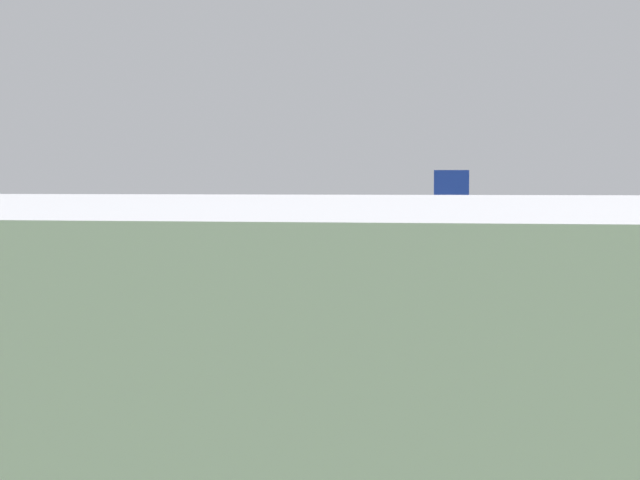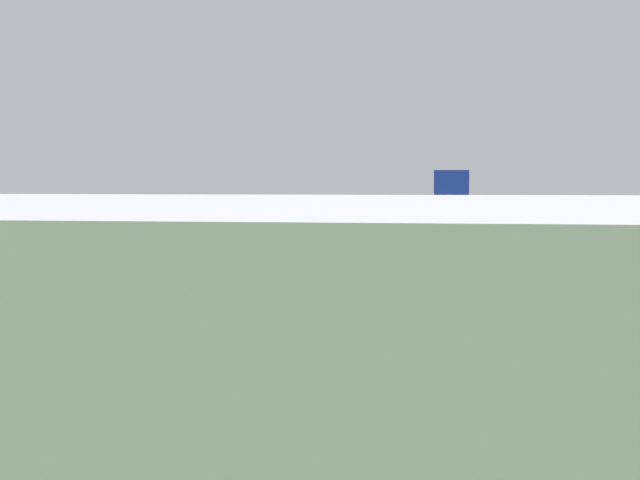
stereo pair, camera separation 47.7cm
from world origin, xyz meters
name	(u,v)px [view 2 (the right image)]	position (x,y,z in m)	size (l,w,h in m)	color
ground_plane	(293,267)	(0.00, 0.00, 0.00)	(800.00, 800.00, 0.00)	#547F3D
runway_asphalt	(293,267)	(0.00, 0.00, 0.03)	(600.00, 40.94, 0.06)	#38383D
apron_concrete	(137,326)	(0.00, 71.49, 0.03)	(440.00, 110.00, 0.05)	gray
grass_verge_foreground	(336,251)	(0.00, -42.41, 0.02)	(600.00, 80.00, 0.04)	#478534
airliner_main	(322,241)	(-4.92, -0.04, 4.35)	(54.13, 44.40, 15.88)	white
service_car_followme	(400,296)	(-22.82, 47.85, 0.84)	(4.50, 2.73, 1.62)	#B21914
no_stopping_sign	(239,240)	(21.42, -46.07, 1.72)	(0.60, 0.10, 2.92)	slate
traffic_cone_orange	(205,247)	(28.87, -46.27, 0.28)	(0.40, 0.40, 0.55)	orange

